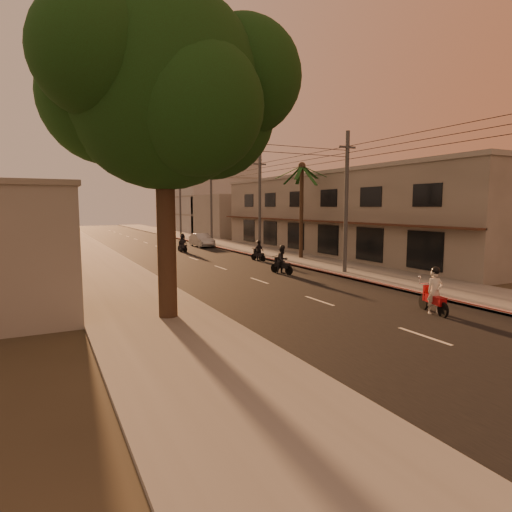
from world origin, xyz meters
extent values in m
plane|color=#383023|center=(0.00, 0.00, 0.00)|extent=(160.00, 160.00, 0.00)
cube|color=black|center=(0.00, 20.00, 0.01)|extent=(10.00, 140.00, 0.02)
cube|color=slate|center=(7.50, 20.00, 0.06)|extent=(5.00, 140.00, 0.12)
cube|color=slate|center=(-7.50, 20.00, 0.06)|extent=(5.00, 140.00, 0.12)
cube|color=red|center=(5.10, 15.00, 0.10)|extent=(0.20, 60.00, 0.20)
cube|color=gray|center=(14.00, 18.00, 3.50)|extent=(8.00, 34.00, 7.00)
cube|color=gray|center=(14.00, 18.00, 7.15)|extent=(8.20, 34.20, 0.30)
cube|color=#41251A|center=(9.70, 18.00, 3.10)|extent=(0.80, 34.00, 0.12)
cube|color=#B7B5B2|center=(16.00, 56.00, 14.00)|extent=(12.00, 12.00, 28.00)
cylinder|color=black|center=(-7.00, 2.00, 3.00)|extent=(0.70, 0.70, 6.00)
cylinder|color=black|center=(-6.20, 2.40, 6.00)|extent=(1.22, 2.17, 3.04)
cylinder|color=black|center=(-7.60, 1.70, 6.20)|extent=(1.31, 1.49, 2.73)
sphere|color=black|center=(-7.00, 2.00, 8.50)|extent=(7.20, 7.20, 7.20)
sphere|color=black|center=(-4.80, 3.00, 8.00)|extent=(5.20, 5.20, 5.20)
sphere|color=black|center=(-8.80, 2.80, 8.20)|extent=(4.80, 4.80, 4.80)
sphere|color=black|center=(-6.40, 0.20, 7.60)|extent=(4.60, 4.60, 4.60)
sphere|color=black|center=(-4.00, 1.50, 9.20)|extent=(4.40, 4.40, 4.40)
sphere|color=black|center=(-9.40, 0.80, 9.00)|extent=(4.00, 4.00, 4.00)
sphere|color=black|center=(-5.80, 4.40, 9.60)|extent=(4.40, 4.40, 4.40)
cylinder|color=black|center=(8.00, 16.00, 3.80)|extent=(0.32, 0.32, 7.60)
sphere|color=black|center=(8.00, 16.00, 7.60)|extent=(0.60, 0.60, 0.60)
cylinder|color=#38383A|center=(6.20, 8.00, 4.50)|extent=(0.26, 0.26, 9.00)
cube|color=#38383A|center=(6.20, 8.00, 8.00)|extent=(1.20, 0.12, 0.12)
cylinder|color=#38383A|center=(6.20, 20.00, 4.50)|extent=(0.26, 0.26, 9.00)
cube|color=#38383A|center=(6.20, 20.00, 8.00)|extent=(1.20, 0.12, 0.12)
cylinder|color=#38383A|center=(6.20, 32.00, 4.50)|extent=(0.26, 0.26, 9.00)
cube|color=#38383A|center=(6.20, 32.00, 8.00)|extent=(1.20, 0.12, 0.12)
cylinder|color=#38383A|center=(6.20, 44.00, 4.50)|extent=(0.26, 0.26, 9.00)
cube|color=#38383A|center=(6.20, 44.00, 8.00)|extent=(1.20, 0.12, 0.12)
cube|color=gray|center=(14.00, 45.00, 3.00)|extent=(8.00, 14.00, 6.00)
cube|color=gray|center=(-14.00, 34.00, 2.20)|extent=(8.00, 14.00, 4.40)
cube|color=gray|center=(-14.00, 52.00, 3.50)|extent=(8.00, 14.00, 7.00)
cylinder|color=black|center=(3.00, -1.28, 0.30)|extent=(0.28, 0.61, 0.60)
cylinder|color=black|center=(2.61, -2.57, 0.30)|extent=(0.28, 0.61, 0.60)
cube|color=#9B0B11|center=(2.78, -2.00, 0.59)|extent=(0.63, 1.22, 0.32)
cube|color=#9B0B11|center=(2.93, -1.48, 0.76)|extent=(0.34, 0.20, 0.65)
cylinder|color=silver|center=(2.97, -1.36, 1.13)|extent=(0.58, 0.21, 0.04)
imported|color=silver|center=(2.78, -2.00, 0.91)|extent=(0.90, 0.80, 1.81)
sphere|color=black|center=(2.78, -2.00, 1.76)|extent=(0.32, 0.32, 0.32)
sphere|color=silver|center=(2.68, -1.29, 1.40)|extent=(0.13, 0.13, 0.13)
sphere|color=silver|center=(3.25, -1.47, 1.40)|extent=(0.13, 0.13, 0.13)
cylinder|color=black|center=(2.35, 10.39, 0.29)|extent=(0.25, 0.59, 0.59)
cylinder|color=black|center=(2.68, 9.12, 0.29)|extent=(0.25, 0.59, 0.59)
cube|color=black|center=(2.54, 9.68, 0.58)|extent=(0.58, 1.19, 0.31)
cube|color=black|center=(2.40, 10.18, 0.73)|extent=(0.33, 0.18, 0.63)
cylinder|color=silver|center=(2.37, 10.31, 1.10)|extent=(0.57, 0.19, 0.04)
imported|color=black|center=(2.54, 9.68, 0.88)|extent=(1.19, 1.09, 1.76)
sphere|color=black|center=(2.54, 9.68, 1.71)|extent=(0.31, 0.31, 0.31)
cylinder|color=black|center=(4.06, 16.89, 0.26)|extent=(0.20, 0.53, 0.52)
cylinder|color=black|center=(4.31, 15.75, 0.26)|extent=(0.20, 0.53, 0.52)
cube|color=black|center=(4.20, 16.26, 0.51)|extent=(0.47, 1.06, 0.28)
cube|color=black|center=(4.10, 16.71, 0.65)|extent=(0.29, 0.15, 0.56)
cylinder|color=silver|center=(4.08, 16.82, 0.98)|extent=(0.51, 0.15, 0.04)
imported|color=black|center=(4.20, 16.26, 0.78)|extent=(1.08, 0.76, 1.57)
sphere|color=black|center=(4.20, 16.26, 1.52)|extent=(0.28, 0.28, 0.28)
cylinder|color=black|center=(0.69, 26.22, 0.28)|extent=(0.19, 0.57, 0.56)
cylinder|color=black|center=(0.89, 24.98, 0.28)|extent=(0.19, 0.57, 0.56)
cube|color=black|center=(0.80, 25.52, 0.55)|extent=(0.46, 1.14, 0.30)
cube|color=black|center=(0.72, 26.02, 0.70)|extent=(0.31, 0.15, 0.60)
cylinder|color=silver|center=(0.70, 26.14, 1.06)|extent=(0.55, 0.13, 0.04)
imported|color=black|center=(0.80, 25.52, 0.85)|extent=(1.00, 0.80, 1.69)
sphere|color=black|center=(0.80, 25.52, 1.64)|extent=(0.30, 0.30, 0.30)
imported|color=#A2A5AA|center=(4.18, 29.67, 0.73)|extent=(1.57, 4.43, 1.46)
camera|label=1|loc=(-11.20, -13.80, 4.28)|focal=30.00mm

